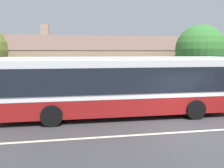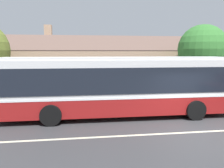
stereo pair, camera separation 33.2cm
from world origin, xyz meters
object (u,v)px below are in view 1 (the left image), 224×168
Objects in this scene: bench_by_building at (27,97)px; bench_down_street at (93,95)px; street_tree_primary at (200,49)px; transit_bus at (119,85)px.

bench_down_street is at bearing -2.79° from bench_by_building.
bench_by_building is 12.67m from street_tree_primary.
transit_bus is at bearing -150.13° from street_tree_primary.
bench_by_building is at bearing -175.89° from street_tree_primary.
street_tree_primary is at bearing 4.11° from bench_by_building.
street_tree_primary is (6.94, 3.99, 1.90)m from transit_bus.
street_tree_primary reaches higher than bench_down_street.
transit_bus reaches higher than bench_by_building.
transit_bus is at bearing -30.19° from bench_by_building.
transit_bus is 7.49× the size of bench_down_street.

